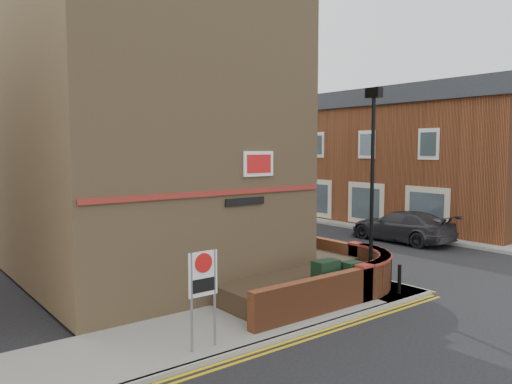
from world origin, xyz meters
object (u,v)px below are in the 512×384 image
(lamppost, at_px, (372,188))
(silver_car_near, at_px, (230,226))
(utility_cabinet_large, at_px, (326,280))
(zone_sign, at_px, (203,282))

(lamppost, distance_m, silver_car_near, 11.16)
(utility_cabinet_large, distance_m, zone_sign, 4.86)
(lamppost, relative_size, silver_car_near, 1.58)
(utility_cabinet_large, bearing_deg, silver_car_near, 69.27)
(lamppost, bearing_deg, zone_sign, -173.93)
(silver_car_near, bearing_deg, utility_cabinet_large, -130.49)
(utility_cabinet_large, xyz_separation_m, zone_sign, (-4.70, -0.80, 0.92))
(silver_car_near, bearing_deg, lamppost, -120.86)
(zone_sign, bearing_deg, silver_car_near, 52.54)
(lamppost, height_order, utility_cabinet_large, lamppost)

